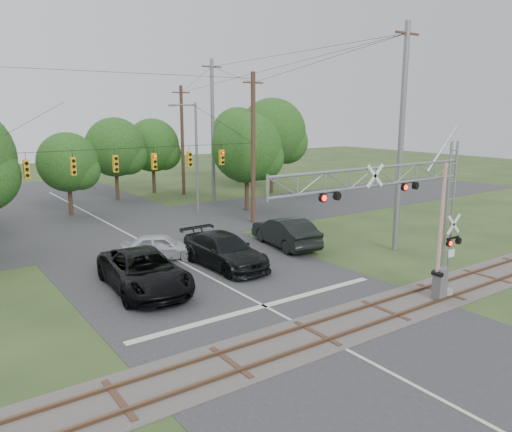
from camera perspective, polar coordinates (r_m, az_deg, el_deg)
ground at (r=18.98m, az=11.15°, el=-15.24°), size 160.00×160.00×0.00m
road_main at (r=26.27m, az=-4.89°, el=-7.23°), size 14.00×90.00×0.02m
road_cross at (r=38.57m, az=-15.47°, el=-1.43°), size 90.00×12.00×0.02m
railroad_track at (r=20.24m, az=6.96°, el=-13.20°), size 90.00×3.20×0.17m
crossing_gantry at (r=21.84m, az=16.77°, el=0.62°), size 10.93×0.93×7.28m
traffic_signal_span at (r=34.33m, az=-12.26°, el=6.71°), size 19.34×0.36×11.50m
pickup_black at (r=25.06m, az=-12.68°, el=-6.15°), size 3.72×7.14×1.92m
car_dark at (r=28.16m, az=-3.65°, el=-3.96°), size 2.85×6.44×1.84m
sedan_silver at (r=30.07m, az=-10.87°, el=-3.43°), size 4.87×3.56×1.54m
suv_dark at (r=32.29m, az=3.36°, el=-1.82°), size 2.84×6.07×1.93m
streetlight at (r=42.48m, az=-7.03°, el=7.20°), size 2.49×0.26×9.33m
utility_poles at (r=37.25m, az=-10.73°, el=7.97°), size 26.10×27.36×13.74m
treeline at (r=45.20m, az=-16.91°, el=7.66°), size 49.52×25.22×10.03m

